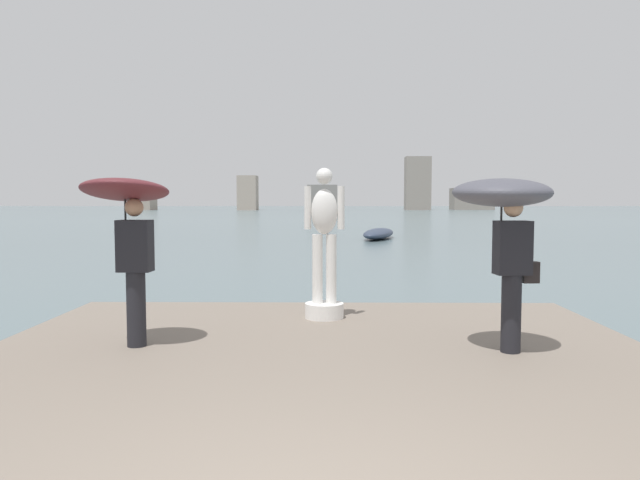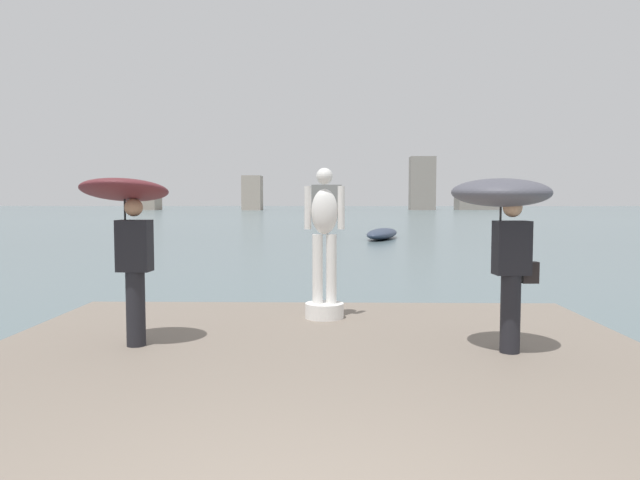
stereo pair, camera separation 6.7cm
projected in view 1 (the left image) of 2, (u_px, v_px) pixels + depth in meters
ground_plane at (327, 230)px, 42.66m from camera, size 400.00×400.00×0.00m
pier at (314, 434)px, 4.79m from camera, size 7.76×10.12×0.40m
statue_white_figure at (324, 255)px, 8.48m from camera, size 0.58×0.56×2.17m
onlooker_left at (128, 216)px, 6.81m from camera, size 1.04×1.06×2.01m
onlooker_right at (504, 211)px, 6.53m from camera, size 1.16×1.17×1.97m
boat_near at (379, 234)px, 32.45m from camera, size 2.70×5.32×0.58m
distant_skyline at (347, 194)px, 137.29m from camera, size 85.13×12.22×12.29m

